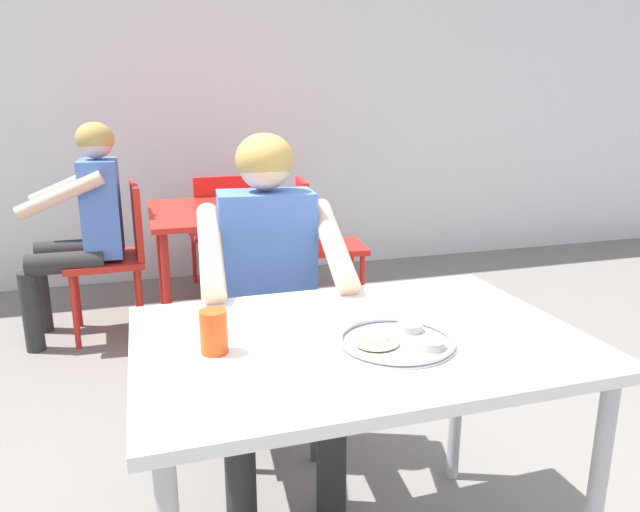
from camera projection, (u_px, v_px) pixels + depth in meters
The scene contains 11 objects.
back_wall at pixel (212, 52), 4.32m from camera, with size 12.00×0.12×3.40m, color white.
table_foreground at pixel (358, 363), 1.52m from camera, with size 1.14×0.78×0.76m.
thali_tray at pixel (397, 340), 1.44m from camera, with size 0.29×0.29×0.03m.
drinking_cup at pixel (214, 330), 1.38m from camera, with size 0.07×0.07×0.11m.
chair_foreground at pixel (264, 318), 2.31m from camera, with size 0.43×0.44×0.87m.
diner_foreground at pixel (271, 278), 2.04m from camera, with size 0.52×0.58×1.24m.
table_background_red at pixel (226, 221), 3.52m from camera, with size 0.89×0.96×0.71m.
chair_red_left at pixel (118, 248), 3.38m from camera, with size 0.45×0.45×0.89m.
chair_red_right at pixel (319, 237), 3.71m from camera, with size 0.46×0.44×0.87m.
chair_red_far at pixel (222, 225), 4.15m from camera, with size 0.46×0.44×0.85m.
patron_background at pixel (85, 213), 3.27m from camera, with size 0.56×0.49×1.23m.
Camera 1 is at (-0.58, -1.32, 1.34)m, focal length 32.62 mm.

